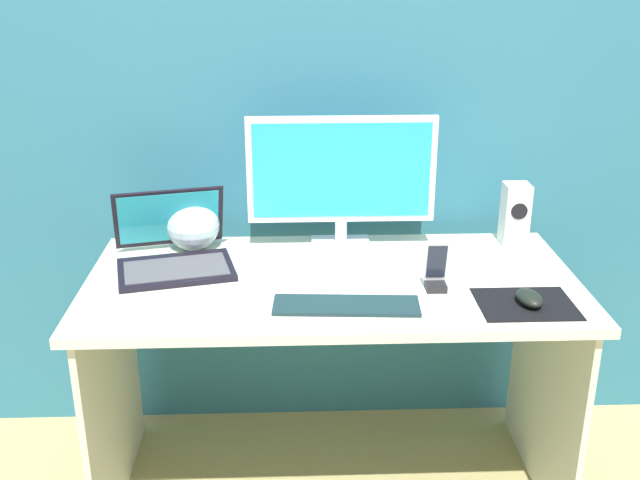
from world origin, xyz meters
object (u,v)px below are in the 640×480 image
fishbowl (193,225)px  mouse (529,298)px  laptop (174,252)px  monitor (341,177)px  speaker_right (515,214)px  keyboard_external (346,305)px  phone_in_dock (436,273)px

fishbowl → mouse: size_ratio=1.62×
laptop → mouse: size_ratio=3.84×
monitor → speaker_right: bearing=0.8°
mouse → monitor: bearing=130.0°
laptop → fishbowl: size_ratio=2.37×
laptop → mouse: laptop is taller
fishbowl → monitor: bearing=-0.5°
keyboard_external → mouse: (0.47, -0.01, 0.02)m
keyboard_external → laptop: bearing=152.3°
speaker_right → monitor: bearing=-179.2°
keyboard_external → monitor: bearing=91.8°
laptop → fishbowl: (0.04, 0.14, 0.03)m
laptop → mouse: bearing=-17.3°
laptop → fishbowl: laptop is taller
speaker_right → mouse: (-0.08, -0.44, -0.08)m
speaker_right → laptop: 1.04m
laptop → phone_in_dock: (0.73, -0.19, 0.00)m
mouse → phone_in_dock: phone_in_dock is taller
fishbowl → phone_in_dock: size_ratio=1.17×
speaker_right → laptop: (-1.03, -0.14, -0.05)m
laptop → keyboard_external: 0.56m
keyboard_external → mouse: size_ratio=3.77×
monitor → phone_in_dock: (0.24, -0.32, -0.18)m
laptop → phone_in_dock: size_ratio=2.77×
monitor → fishbowl: bearing=179.5°
speaker_right → laptop: laptop is taller
phone_in_dock → monitor: bearing=126.4°
laptop → keyboard_external: laptop is taller
fishbowl → laptop: bearing=-107.0°
mouse → phone_in_dock: (-0.22, 0.11, 0.03)m
keyboard_external → mouse: 0.47m
mouse → speaker_right: bearing=72.8°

